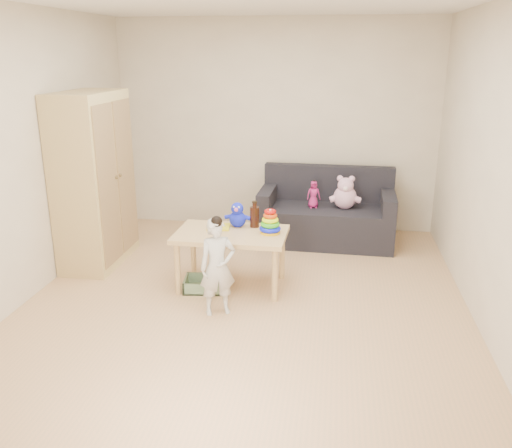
% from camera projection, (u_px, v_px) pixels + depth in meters
% --- Properties ---
extents(room, '(4.50, 4.50, 4.50)m').
position_uv_depth(room, '(246.00, 161.00, 4.65)').
color(room, tan).
rests_on(room, ground).
extents(wardrobe, '(0.50, 1.01, 1.82)m').
position_uv_depth(wardrobe, '(94.00, 180.00, 5.67)').
color(wardrobe, '#D2BC73').
rests_on(wardrobe, ground).
extents(sofa, '(1.59, 0.84, 0.44)m').
position_uv_depth(sofa, '(326.00, 224.00, 6.47)').
color(sofa, black).
rests_on(sofa, ground).
extents(play_table, '(1.07, 0.69, 0.55)m').
position_uv_depth(play_table, '(232.00, 259.00, 5.23)').
color(play_table, tan).
rests_on(play_table, ground).
extents(storage_bin, '(0.43, 0.34, 0.12)m').
position_uv_depth(storage_bin, '(205.00, 284.00, 5.21)').
color(storage_bin, '#64815D').
rests_on(storage_bin, ground).
extents(toddler, '(0.37, 0.32, 0.84)m').
position_uv_depth(toddler, '(218.00, 268.00, 4.65)').
color(toddler, beige).
rests_on(toddler, ground).
extents(pink_bear, '(0.33, 0.30, 0.33)m').
position_uv_depth(pink_bear, '(345.00, 195.00, 6.29)').
color(pink_bear, '#E6A9CA').
rests_on(pink_bear, sofa).
extents(doll, '(0.18, 0.14, 0.31)m').
position_uv_depth(doll, '(314.00, 195.00, 6.32)').
color(doll, '#B2216A').
rests_on(doll, sofa).
extents(ring_stacker, '(0.20, 0.20, 0.23)m').
position_uv_depth(ring_stacker, '(270.00, 224.00, 5.10)').
color(ring_stacker, '#F1B50C').
rests_on(ring_stacker, play_table).
extents(brown_bottle, '(0.09, 0.09, 0.26)m').
position_uv_depth(brown_bottle, '(255.00, 216.00, 5.28)').
color(brown_bottle, black).
rests_on(brown_bottle, play_table).
extents(blue_plush, '(0.22, 0.19, 0.25)m').
position_uv_depth(blue_plush, '(238.00, 214.00, 5.28)').
color(blue_plush, '#1925E4').
rests_on(blue_plush, play_table).
extents(wooden_figure, '(0.06, 0.05, 0.12)m').
position_uv_depth(wooden_figure, '(218.00, 227.00, 5.12)').
color(wooden_figure, brown).
rests_on(wooden_figure, play_table).
extents(yellow_book, '(0.24, 0.24, 0.02)m').
position_uv_depth(yellow_book, '(219.00, 227.00, 5.28)').
color(yellow_book, yellow).
rests_on(yellow_book, play_table).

